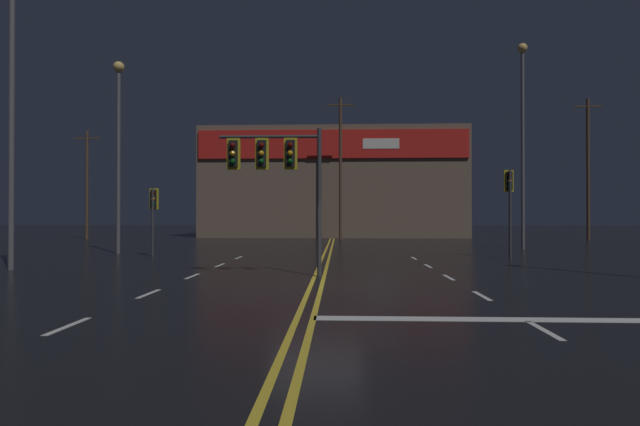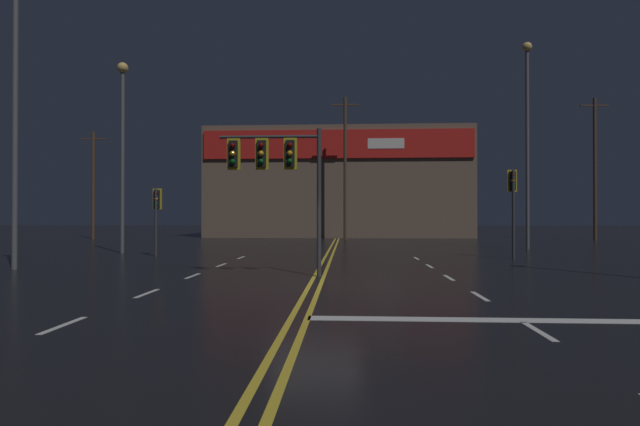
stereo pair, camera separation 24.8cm
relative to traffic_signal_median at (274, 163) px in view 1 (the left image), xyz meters
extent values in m
plane|color=black|center=(1.42, -1.84, -3.58)|extent=(200.00, 200.00, 0.00)
cube|color=gold|center=(1.27, -1.84, -3.58)|extent=(0.12, 60.00, 0.01)
cube|color=gold|center=(1.57, -1.84, -3.58)|extent=(0.12, 60.00, 0.01)
cube|color=silver|center=(-2.59, -7.24, -3.58)|extent=(0.12, 1.40, 0.01)
cube|color=silver|center=(-2.59, -3.64, -3.58)|extent=(0.12, 1.40, 0.01)
cube|color=silver|center=(-2.59, -0.04, -3.58)|extent=(0.12, 1.40, 0.01)
cube|color=silver|center=(-2.59, 3.56, -3.58)|extent=(0.12, 1.40, 0.01)
cube|color=silver|center=(-2.59, 7.16, -3.58)|extent=(0.12, 1.40, 0.01)
cube|color=silver|center=(5.42, -7.24, -3.58)|extent=(0.12, 1.40, 0.01)
cube|color=silver|center=(5.42, -3.64, -3.58)|extent=(0.12, 1.40, 0.01)
cube|color=silver|center=(5.42, -0.04, -3.58)|extent=(0.12, 1.40, 0.01)
cube|color=silver|center=(5.42, 3.56, -3.58)|extent=(0.12, 1.40, 0.01)
cube|color=silver|center=(5.42, 7.16, -3.58)|extent=(0.12, 1.40, 0.01)
cube|color=silver|center=(5.42, -6.39, -3.58)|extent=(7.69, 0.40, 0.01)
cylinder|color=#38383D|center=(1.42, 0.02, -1.26)|extent=(0.14, 0.14, 4.65)
cylinder|color=#38383D|center=(-0.16, 0.02, 0.82)|extent=(3.16, 0.10, 0.10)
cube|color=black|center=(0.51, 0.02, 0.28)|extent=(0.28, 0.24, 0.84)
cube|color=gold|center=(0.51, 0.02, 0.28)|extent=(0.42, 0.08, 0.99)
sphere|color=#500705|center=(0.51, -0.14, 0.53)|extent=(0.17, 0.17, 0.17)
sphere|color=orange|center=(0.51, -0.14, 0.28)|extent=(0.17, 0.17, 0.17)
sphere|color=#084513|center=(0.51, -0.14, 0.03)|extent=(0.17, 0.17, 0.17)
cube|color=black|center=(-0.39, 0.02, 0.28)|extent=(0.28, 0.24, 0.84)
cube|color=gold|center=(-0.39, 0.02, 0.28)|extent=(0.42, 0.08, 0.99)
sphere|color=#500705|center=(-0.39, -0.14, 0.53)|extent=(0.17, 0.17, 0.17)
sphere|color=orange|center=(-0.39, -0.14, 0.28)|extent=(0.17, 0.17, 0.17)
sphere|color=#084513|center=(-0.39, -0.14, 0.03)|extent=(0.17, 0.17, 0.17)
cube|color=black|center=(-1.29, 0.02, 0.28)|extent=(0.28, 0.24, 0.84)
cube|color=gold|center=(-1.29, 0.02, 0.28)|extent=(0.42, 0.08, 0.99)
sphere|color=#500705|center=(-1.29, -0.14, 0.53)|extent=(0.17, 0.17, 0.17)
sphere|color=orange|center=(-1.29, -0.14, 0.28)|extent=(0.17, 0.17, 0.17)
sphere|color=#084513|center=(-1.29, -0.14, 0.03)|extent=(0.17, 0.17, 0.17)
cylinder|color=#38383D|center=(-6.78, 7.61, -1.98)|extent=(0.13, 0.13, 3.21)
cube|color=black|center=(-6.78, 7.79, -0.84)|extent=(0.28, 0.24, 0.84)
cube|color=gold|center=(-6.78, 7.79, -0.84)|extent=(0.42, 0.08, 0.99)
sphere|color=#500705|center=(-6.78, 7.63, -0.59)|extent=(0.17, 0.17, 0.17)
sphere|color=orange|center=(-6.78, 7.63, -0.84)|extent=(0.17, 0.17, 0.17)
sphere|color=#084513|center=(-6.78, 7.63, -1.09)|extent=(0.17, 0.17, 0.17)
cylinder|color=#38383D|center=(9.71, 7.10, -1.60)|extent=(0.13, 0.13, 3.97)
cube|color=black|center=(9.71, 7.28, -0.08)|extent=(0.28, 0.24, 0.84)
cube|color=gold|center=(9.71, 7.28, -0.08)|extent=(0.42, 0.08, 0.99)
sphere|color=#500705|center=(9.71, 7.12, 0.17)|extent=(0.17, 0.17, 0.17)
sphere|color=orange|center=(9.71, 7.12, -0.08)|extent=(0.17, 0.17, 0.17)
sphere|color=#084513|center=(9.71, 7.12, -0.33)|extent=(0.17, 0.17, 0.17)
cylinder|color=#59595E|center=(-9.31, 9.56, 1.13)|extent=(0.20, 0.20, 9.44)
sphere|color=#F4C666|center=(-9.31, 9.56, 6.02)|extent=(0.56, 0.56, 0.56)
cylinder|color=#59595E|center=(12.72, 13.82, 2.20)|extent=(0.20, 0.20, 11.57)
sphere|color=#F4C666|center=(12.72, 13.82, 8.15)|extent=(0.56, 0.56, 0.56)
cylinder|color=#59595E|center=(-9.57, 1.58, 1.36)|extent=(0.20, 0.20, 9.88)
cube|color=brown|center=(1.42, 33.53, 1.47)|extent=(24.43, 10.00, 10.11)
cube|color=red|center=(1.42, 28.43, 4.76)|extent=(23.94, 0.20, 2.53)
cube|color=white|center=(5.69, 28.38, 4.76)|extent=(3.20, 0.16, 0.90)
cylinder|color=#4C3828|center=(-19.37, 25.81, 1.00)|extent=(0.26, 0.26, 9.16)
cube|color=#4C3828|center=(-19.37, 25.81, 4.98)|extent=(2.20, 0.12, 0.12)
cylinder|color=#4C3828|center=(2.12, 25.81, 2.32)|extent=(0.26, 0.26, 11.81)
cube|color=#4C3828|center=(2.12, 25.81, 7.63)|extent=(2.20, 0.12, 0.12)
cylinder|color=#4C3828|center=(22.30, 25.81, 2.17)|extent=(0.26, 0.26, 11.51)
cube|color=#4C3828|center=(22.30, 25.81, 7.32)|extent=(2.20, 0.12, 0.12)
camera|label=1|loc=(2.06, -15.60, -1.72)|focal=28.00mm
camera|label=2|loc=(2.30, -15.58, -1.72)|focal=28.00mm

